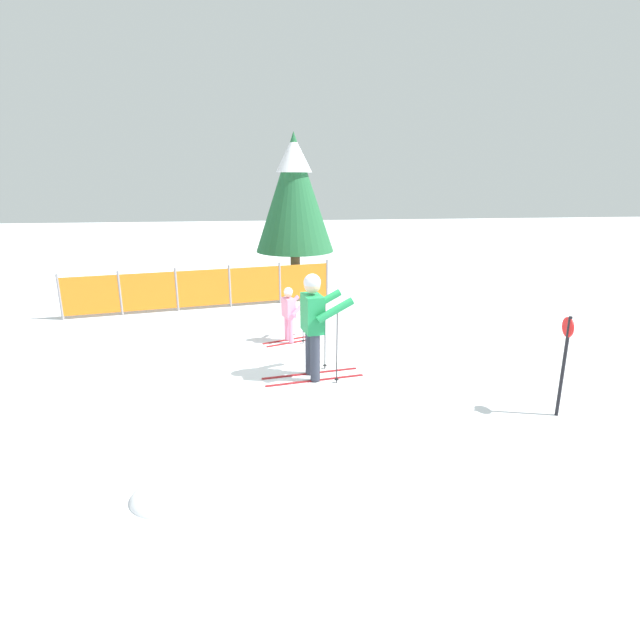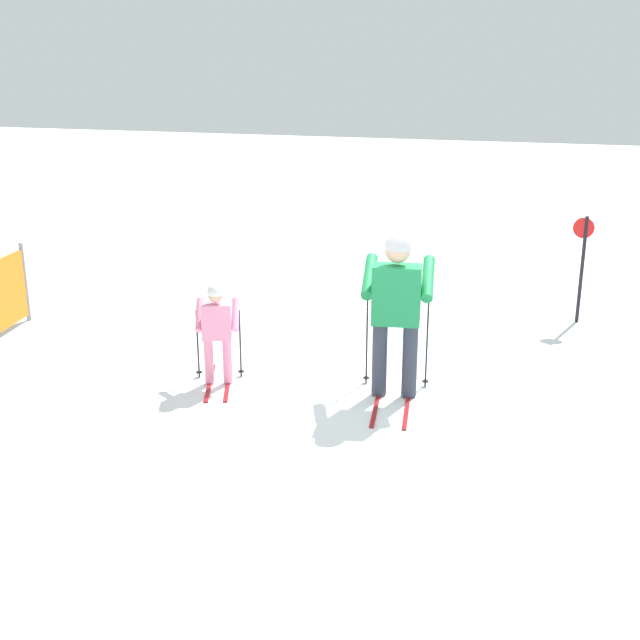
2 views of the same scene
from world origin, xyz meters
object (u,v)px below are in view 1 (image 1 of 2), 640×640
Objects in this scene: safety_fence at (204,288)px; trail_marker at (565,355)px; conifer_far at (294,191)px; skier_child at (289,310)px; skier_adult at (314,316)px.

safety_fence is 8.71m from trail_marker.
conifer_far is at bearing 107.12° from trail_marker.
safety_fence is 4.45× the size of trail_marker.
trail_marker reaches higher than safety_fence.
conifer_far reaches higher than trail_marker.
skier_child is 6.57m from conifer_far.
conifer_far is (0.26, 8.12, 1.76)m from skier_adult.
conifer_far reaches higher than skier_child.
skier_adult is at bearing -91.86° from conifer_far.
trail_marker is (5.63, -6.63, 0.36)m from safety_fence.
skier_child is (-0.30, 1.94, -0.41)m from skier_adult.
skier_adult reaches higher than skier_child.
skier_adult is 3.78m from trail_marker.
skier_adult is 1.22× the size of trail_marker.
skier_child is at bearing 134.03° from trail_marker.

